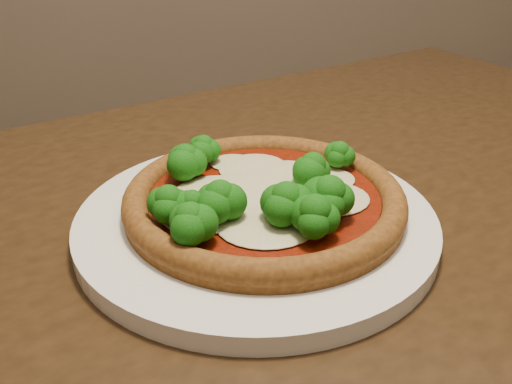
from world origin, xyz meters
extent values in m
cube|color=black|center=(-0.22, -0.01, 0.73)|extent=(1.52, 1.28, 0.04)
cylinder|color=black|center=(0.19, 0.57, 0.35)|extent=(0.06, 0.06, 0.71)
cylinder|color=silver|center=(-0.27, 0.02, 0.76)|extent=(0.33, 0.33, 0.02)
cylinder|color=brown|center=(-0.26, 0.02, 0.77)|extent=(0.26, 0.26, 0.01)
torus|color=brown|center=(-0.26, 0.02, 0.78)|extent=(0.26, 0.26, 0.02)
cylinder|color=#6D1405|center=(-0.26, 0.02, 0.78)|extent=(0.21, 0.21, 0.00)
ellipsoid|color=beige|center=(-0.26, 0.08, 0.78)|extent=(0.06, 0.05, 0.00)
ellipsoid|color=beige|center=(-0.32, 0.00, 0.78)|extent=(0.07, 0.07, 0.01)
ellipsoid|color=beige|center=(-0.26, 0.04, 0.78)|extent=(0.09, 0.08, 0.01)
ellipsoid|color=beige|center=(-0.27, -0.03, 0.78)|extent=(0.09, 0.08, 0.01)
ellipsoid|color=beige|center=(-0.23, 0.05, 0.78)|extent=(0.08, 0.07, 0.01)
ellipsoid|color=beige|center=(-0.30, 0.04, 0.78)|extent=(0.08, 0.07, 0.01)
ellipsoid|color=beige|center=(-0.20, 0.04, 0.78)|extent=(0.06, 0.05, 0.00)
ellipsoid|color=beige|center=(-0.20, 0.00, 0.78)|extent=(0.07, 0.07, 0.01)
ellipsoid|color=beige|center=(-0.28, 0.10, 0.78)|extent=(0.05, 0.04, 0.00)
ellipsoid|color=beige|center=(-0.26, 0.08, 0.78)|extent=(0.07, 0.06, 0.01)
ellipsoid|color=#197412|center=(-0.24, -0.06, 0.81)|extent=(0.05, 0.05, 0.04)
ellipsoid|color=#197412|center=(-0.21, 0.03, 0.80)|extent=(0.04, 0.04, 0.04)
ellipsoid|color=#197412|center=(-0.35, -0.01, 0.80)|extent=(0.04, 0.04, 0.03)
ellipsoid|color=#197412|center=(-0.33, 0.07, 0.81)|extent=(0.04, 0.04, 0.04)
ellipsoid|color=#197412|center=(-0.17, 0.06, 0.80)|extent=(0.03, 0.03, 0.03)
ellipsoid|color=#197412|center=(-0.33, -0.04, 0.81)|extent=(0.04, 0.04, 0.04)
ellipsoid|color=#197412|center=(-0.25, -0.03, 0.81)|extent=(0.05, 0.05, 0.04)
ellipsoid|color=#197412|center=(-0.22, -0.03, 0.81)|extent=(0.05, 0.05, 0.04)
ellipsoid|color=#197412|center=(-0.33, -0.01, 0.80)|extent=(0.03, 0.03, 0.03)
ellipsoid|color=#197412|center=(-0.31, -0.02, 0.81)|extent=(0.05, 0.05, 0.04)
ellipsoid|color=#197412|center=(-0.31, 0.10, 0.80)|extent=(0.04, 0.04, 0.03)
camera|label=1|loc=(-0.36, -0.43, 1.03)|focal=40.00mm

